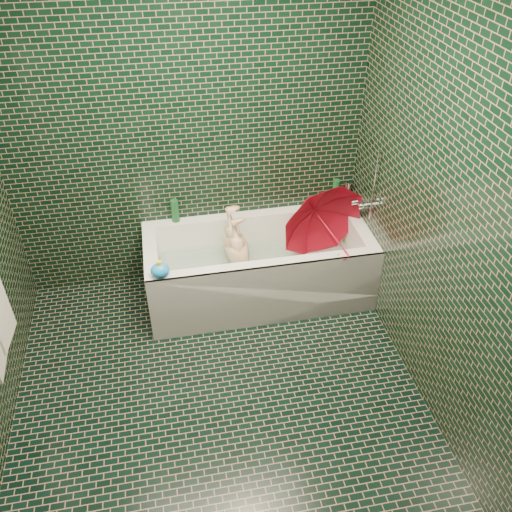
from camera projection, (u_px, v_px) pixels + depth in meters
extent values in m
plane|color=black|center=(221.00, 404.00, 3.50)|extent=(2.80, 2.80, 0.00)
plane|color=black|center=(186.00, 133.00, 3.84)|extent=(2.80, 0.00, 2.80)
plane|color=black|center=(449.00, 221.00, 2.94)|extent=(0.00, 2.80, 2.80)
cube|color=white|center=(258.00, 285.00, 4.32)|extent=(1.70, 0.75, 0.15)
cube|color=white|center=(250.00, 234.00, 4.41)|extent=(1.70, 0.10, 0.40)
cube|color=white|center=(267.00, 285.00, 3.90)|extent=(1.70, 0.10, 0.40)
cube|color=white|center=(357.00, 246.00, 4.28)|extent=(0.10, 0.55, 0.40)
cube|color=white|center=(153.00, 271.00, 4.04)|extent=(0.10, 0.55, 0.40)
cube|color=white|center=(268.00, 296.00, 3.92)|extent=(1.70, 0.02, 0.55)
cube|color=#41D32A|center=(258.00, 278.00, 4.28)|extent=(1.35, 0.47, 0.01)
cube|color=silver|center=(258.00, 263.00, 4.19)|extent=(1.48, 0.53, 0.00)
cylinder|color=silver|center=(367.00, 205.00, 4.05)|extent=(0.14, 0.05, 0.05)
cylinder|color=silver|center=(354.00, 202.00, 4.09)|extent=(0.05, 0.04, 0.04)
cylinder|color=silver|center=(374.00, 186.00, 3.84)|extent=(0.01, 0.01, 0.55)
imported|color=#D9AF87|center=(241.00, 264.00, 4.17)|extent=(0.95, 0.35, 0.31)
imported|color=red|center=(330.00, 232.00, 4.02)|extent=(0.84, 0.87, 0.76)
imported|color=white|center=(342.00, 207.00, 4.37)|extent=(0.09, 0.09, 0.23)
imported|color=#501E72|center=(338.00, 206.00, 4.39)|extent=(0.09, 0.09, 0.17)
imported|color=#154C23|center=(335.00, 205.00, 4.39)|extent=(0.16, 0.16, 0.18)
cylinder|color=#154C23|center=(335.00, 193.00, 4.32)|extent=(0.07, 0.07, 0.23)
cylinder|color=silver|center=(347.00, 192.00, 4.37)|extent=(0.05, 0.05, 0.19)
cylinder|color=#154C23|center=(175.00, 211.00, 4.15)|extent=(0.08, 0.08, 0.18)
cylinder|color=white|center=(175.00, 213.00, 4.16)|extent=(0.06, 0.06, 0.16)
ellipsoid|color=yellow|center=(331.00, 203.00, 4.36)|extent=(0.09, 0.08, 0.06)
sphere|color=yellow|center=(336.00, 199.00, 4.34)|extent=(0.04, 0.04, 0.04)
cone|color=orange|center=(338.00, 199.00, 4.34)|extent=(0.02, 0.02, 0.02)
ellipsoid|color=#1A8AF0|center=(160.00, 270.00, 3.63)|extent=(0.14, 0.12, 0.10)
cylinder|color=yellow|center=(159.00, 263.00, 3.60)|extent=(0.03, 0.03, 0.04)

